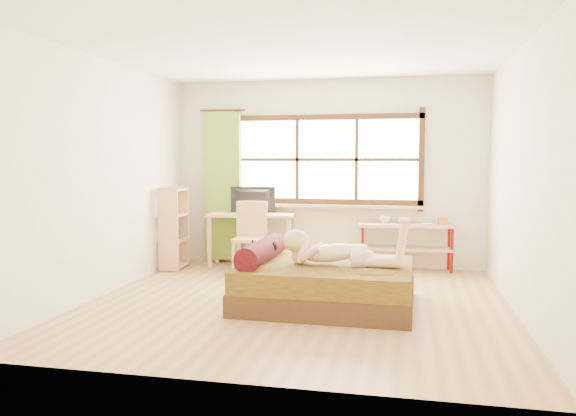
% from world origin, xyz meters
% --- Properties ---
extents(floor, '(4.50, 4.50, 0.00)m').
position_xyz_m(floor, '(0.00, 0.00, 0.00)').
color(floor, '#9E754C').
rests_on(floor, ground).
extents(ceiling, '(4.50, 4.50, 0.00)m').
position_xyz_m(ceiling, '(0.00, 0.00, 2.70)').
color(ceiling, white).
rests_on(ceiling, wall_back).
extents(wall_back, '(4.50, 0.00, 4.50)m').
position_xyz_m(wall_back, '(0.00, 2.25, 1.35)').
color(wall_back, silver).
rests_on(wall_back, floor).
extents(wall_front, '(4.50, 0.00, 4.50)m').
position_xyz_m(wall_front, '(0.00, -2.25, 1.35)').
color(wall_front, silver).
rests_on(wall_front, floor).
extents(wall_left, '(0.00, 4.50, 4.50)m').
position_xyz_m(wall_left, '(-2.25, 0.00, 1.35)').
color(wall_left, silver).
rests_on(wall_left, floor).
extents(wall_right, '(0.00, 4.50, 4.50)m').
position_xyz_m(wall_right, '(2.25, 0.00, 1.35)').
color(wall_right, silver).
rests_on(wall_right, floor).
extents(window, '(2.80, 0.16, 1.46)m').
position_xyz_m(window, '(0.00, 2.22, 1.51)').
color(window, '#FFEDBF').
rests_on(window, wall_back).
extents(curtain, '(0.55, 0.10, 2.20)m').
position_xyz_m(curtain, '(-1.55, 2.13, 1.15)').
color(curtain, olive).
rests_on(curtain, wall_back).
extents(bed, '(1.84, 1.48, 0.69)m').
position_xyz_m(bed, '(0.28, -0.05, 0.25)').
color(bed, black).
rests_on(bed, floor).
extents(woman, '(1.27, 0.39, 0.54)m').
position_xyz_m(woman, '(0.48, -0.10, 0.72)').
color(woman, beige).
rests_on(woman, bed).
extents(kitten, '(0.27, 0.11, 0.22)m').
position_xyz_m(kitten, '(-0.39, 0.05, 0.56)').
color(kitten, black).
rests_on(kitten, bed).
extents(desk, '(1.29, 0.69, 0.77)m').
position_xyz_m(desk, '(-1.06, 1.95, 0.67)').
color(desk, tan).
rests_on(desk, floor).
extents(monitor, '(0.66, 0.15, 0.38)m').
position_xyz_m(monitor, '(-1.06, 2.00, 0.96)').
color(monitor, black).
rests_on(monitor, desk).
extents(chair, '(0.48, 0.48, 0.97)m').
position_xyz_m(chair, '(-0.97, 1.59, 0.54)').
color(chair, tan).
rests_on(chair, floor).
extents(pipe_shelf, '(1.34, 0.44, 0.75)m').
position_xyz_m(pipe_shelf, '(1.17, 2.07, 0.48)').
color(pipe_shelf, tan).
rests_on(pipe_shelf, floor).
extents(cup, '(0.15, 0.15, 0.11)m').
position_xyz_m(cup, '(0.85, 2.07, 0.71)').
color(cup, gray).
rests_on(cup, pipe_shelf).
extents(book, '(0.16, 0.21, 0.02)m').
position_xyz_m(book, '(1.35, 2.07, 0.67)').
color(book, gray).
rests_on(book, pipe_shelf).
extents(bookshelf, '(0.32, 0.52, 1.16)m').
position_xyz_m(bookshelf, '(-2.08, 1.52, 0.59)').
color(bookshelf, tan).
rests_on(bookshelf, floor).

